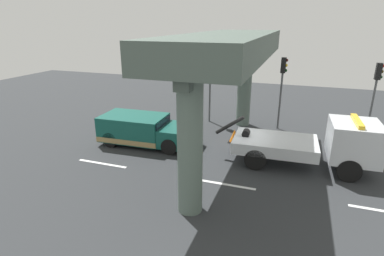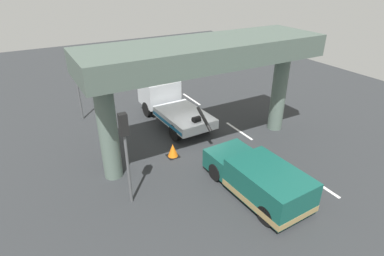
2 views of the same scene
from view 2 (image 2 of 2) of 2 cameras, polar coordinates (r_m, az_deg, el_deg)
ground_plane at (r=18.12m, az=1.02°, el=-2.79°), size 60.00×40.00×0.10m
lane_stripe_west at (r=16.05m, az=21.68°, el=-9.17°), size 2.60×0.16×0.01m
lane_stripe_mid at (r=19.59m, az=8.52°, el=-0.50°), size 2.60×0.16×0.01m
lane_stripe_east at (r=24.12m, az=-0.11°, el=5.28°), size 2.60×0.16×0.01m
tow_truck_white at (r=20.45m, az=-4.20°, el=4.69°), size 7.29×2.61×2.46m
towed_van_green at (r=14.12m, az=12.13°, el=-9.18°), size 5.27×2.38×1.58m
overpass_structure at (r=15.58m, az=2.61°, el=12.19°), size 3.60×12.30×5.93m
traffic_light_near at (r=12.45m, az=-12.12°, el=-2.11°), size 0.39×0.32×4.16m
traffic_light_far at (r=16.37m, az=-17.22°, el=5.23°), size 0.39×0.32×4.42m
traffic_light_mid at (r=21.07m, az=-20.51°, el=9.34°), size 0.39×0.32×4.32m
traffic_cone_orange at (r=16.68m, az=-3.51°, el=-4.11°), size 0.62×0.62×0.74m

